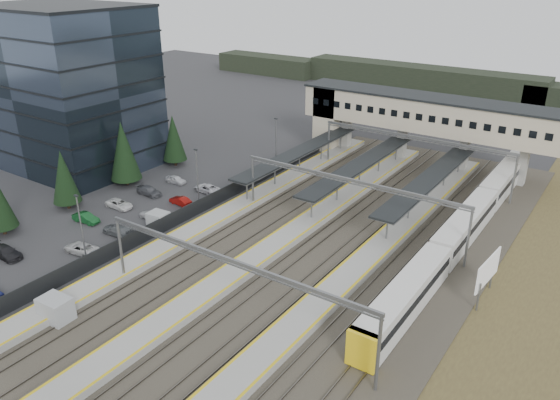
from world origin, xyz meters
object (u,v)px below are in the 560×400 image
Objects in this scene: office_building at (67,88)px; footbridge at (409,114)px; billboard at (488,272)px; train at (464,227)px; relay_cabin_near at (56,310)px; relay_cabin_far at (159,221)px.

office_building is 0.60× the size of footbridge.
office_building is 66.04m from billboard.
office_building is 61.41m from train.
office_building reaches higher than relay_cabin_near.
relay_cabin_far is at bearing -18.71° from office_building.
train is at bearing 116.35° from billboard.
office_building reaches higher than relay_cabin_far.
footbridge is at bearing 123.41° from billboard.
relay_cabin_far is 0.44× the size of billboard.
footbridge is (9.41, 58.08, 6.74)m from relay_cabin_near.
footbridge is (15.41, 39.58, 6.86)m from relay_cabin_far.
train is (31.71, 17.56, 0.78)m from relay_cabin_far.
relay_cabin_far is at bearing -169.66° from billboard.
footbridge reaches higher than relay_cabin_far.
office_building is 8.19× the size of relay_cabin_near.
footbridge reaches higher than train.
relay_cabin_far is (-6.00, 18.50, -0.12)m from relay_cabin_near.
relay_cabin_far is at bearing 107.98° from relay_cabin_near.
relay_cabin_far is 0.05× the size of train.
billboard is at bearing -2.47° from office_building.
office_building is at bearing 177.53° from billboard.
relay_cabin_near is at bearing -72.02° from relay_cabin_far.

